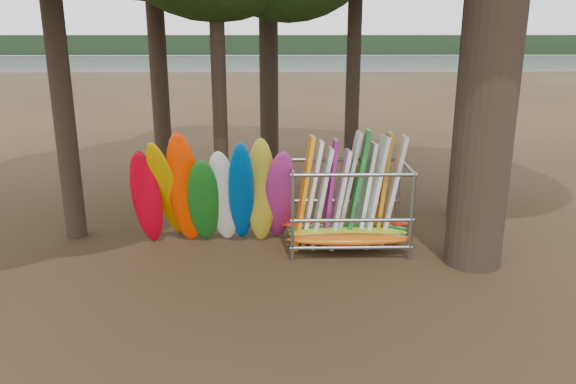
{
  "coord_description": "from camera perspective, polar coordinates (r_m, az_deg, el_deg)",
  "views": [
    {
      "loc": [
        0.15,
        -11.0,
        5.02
      ],
      "look_at": [
        0.41,
        1.5,
        1.4
      ],
      "focal_mm": 35.0,
      "sensor_mm": 36.0,
      "label": 1
    }
  ],
  "objects": [
    {
      "name": "lake",
      "position": [
        71.18,
        -1.35,
        12.1
      ],
      "size": [
        160.0,
        160.0,
        0.0
      ],
      "primitive_type": "plane",
      "color": "gray",
      "rests_on": "ground"
    },
    {
      "name": "ground",
      "position": [
        12.09,
        -1.83,
        -8.39
      ],
      "size": [
        120.0,
        120.0,
        0.0
      ],
      "primitive_type": "plane",
      "color": "#47331E",
      "rests_on": "ground"
    },
    {
      "name": "storage_rack",
      "position": [
        13.27,
        6.11,
        -1.67
      ],
      "size": [
        3.18,
        1.59,
        2.86
      ],
      "color": "slate",
      "rests_on": "ground"
    },
    {
      "name": "kayak_row",
      "position": [
        13.25,
        -7.36,
        -0.3
      ],
      "size": [
        3.94,
        2.37,
        2.99
      ],
      "color": "red",
      "rests_on": "ground"
    },
    {
      "name": "far_shore",
      "position": [
        121.04,
        -1.31,
        14.72
      ],
      "size": [
        160.0,
        4.0,
        4.0
      ],
      "primitive_type": "cube",
      "color": "black",
      "rests_on": "ground"
    }
  ]
}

